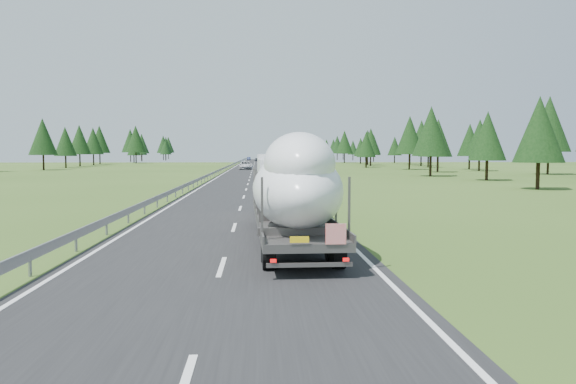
{
  "coord_description": "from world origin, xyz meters",
  "views": [
    {
      "loc": [
        1.11,
        -7.93,
        3.47
      ],
      "look_at": [
        2.33,
        14.67,
        1.89
      ],
      "focal_mm": 35.0,
      "sensor_mm": 36.0,
      "label": 1
    }
  ],
  "objects": [
    {
      "name": "road_surface",
      "position": [
        0.0,
        100.0,
        0.01
      ],
      "size": [
        10.0,
        400.0,
        0.02
      ],
      "primitive_type": "cube",
      "color": "black",
      "rests_on": "ground"
    },
    {
      "name": "guardrail",
      "position": [
        -5.3,
        99.94,
        0.6
      ],
      "size": [
        0.1,
        400.0,
        0.76
      ],
      "color": "slate",
      "rests_on": "ground"
    },
    {
      "name": "marker_posts",
      "position": [
        6.5,
        155.0,
        0.54
      ],
      "size": [
        0.13,
        350.08,
        1.0
      ],
      "color": "silver",
      "rests_on": "ground"
    },
    {
      "name": "highway_sign",
      "position": [
        7.2,
        80.0,
        1.81
      ],
      "size": [
        0.08,
        0.9,
        2.6
      ],
      "color": "slate",
      "rests_on": "ground"
    },
    {
      "name": "tree_line_right",
      "position": [
        39.94,
        116.33,
        6.87
      ],
      "size": [
        28.06,
        342.06,
        12.62
      ],
      "color": "black",
      "rests_on": "ground"
    },
    {
      "name": "tree_line_left",
      "position": [
        -45.06,
        145.43,
        7.2
      ],
      "size": [
        15.85,
        343.2,
        12.61
      ],
      "color": "black",
      "rests_on": "ground"
    },
    {
      "name": "boat_truck",
      "position": [
        2.33,
        14.85,
        2.13
      ],
      "size": [
        3.14,
        18.38,
        4.13
      ],
      "color": "silver",
      "rests_on": "ground"
    },
    {
      "name": "distant_van",
      "position": [
        -1.39,
        109.96,
        0.84
      ],
      "size": [
        2.95,
        6.14,
        1.69
      ],
      "primitive_type": "imported",
      "rotation": [
        0.0,
        0.0,
        0.03
      ],
      "color": "silver",
      "rests_on": "ground"
    },
    {
      "name": "distant_car_dark",
      "position": [
        0.78,
        219.21,
        0.74
      ],
      "size": [
        1.93,
        4.42,
        1.48
      ],
      "primitive_type": "imported",
      "rotation": [
        0.0,
        0.0,
        0.04
      ],
      "color": "black",
      "rests_on": "ground"
    },
    {
      "name": "distant_car_blue",
      "position": [
        -3.19,
        259.37,
        0.77
      ],
      "size": [
        1.91,
        4.75,
        1.53
      ],
      "primitive_type": "imported",
      "rotation": [
        0.0,
        0.0,
        0.06
      ],
      "color": "#182345",
      "rests_on": "ground"
    }
  ]
}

